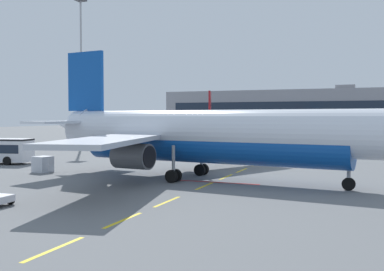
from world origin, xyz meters
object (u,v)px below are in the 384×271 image
object	(u,v)px
airliner_foreground	(202,135)
airliner_mid_left	(213,127)
apron_light_mast_near	(81,56)
uld_cargo_container	(43,164)

from	to	relation	value
airliner_foreground	airliner_mid_left	size ratio (longest dim) A/B	1.17
airliner_mid_left	apron_light_mast_near	xyz separation A→B (m)	(-19.25, -21.84, 13.81)
airliner_mid_left	uld_cargo_container	bearing A→B (deg)	-88.44
airliner_foreground	uld_cargo_container	world-z (taller)	airliner_foreground
airliner_mid_left	apron_light_mast_near	world-z (taller)	apron_light_mast_near
airliner_mid_left	apron_light_mast_near	distance (m)	32.22
airliner_mid_left	uld_cargo_container	xyz separation A→B (m)	(1.59, -58.42, -2.64)
airliner_mid_left	apron_light_mast_near	bearing A→B (deg)	-131.39
uld_cargo_container	apron_light_mast_near	xyz separation A→B (m)	(-20.83, 36.58, 16.45)
airliner_foreground	apron_light_mast_near	world-z (taller)	apron_light_mast_near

